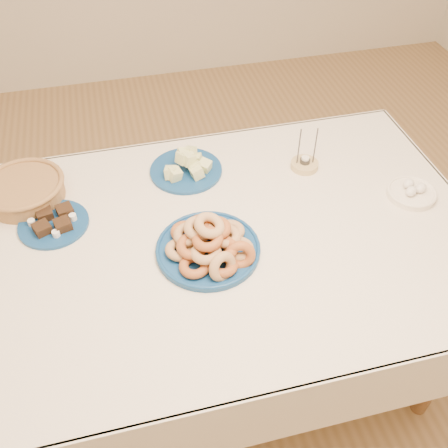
{
  "coord_description": "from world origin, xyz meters",
  "views": [
    {
      "loc": [
        -0.25,
        -1.07,
        1.9
      ],
      "look_at": [
        0.0,
        -0.05,
        0.85
      ],
      "focal_mm": 40.0,
      "sensor_mm": 36.0,
      "label": 1
    }
  ],
  "objects_px": {
    "wicker_basket": "(24,189)",
    "egg_bowl": "(412,192)",
    "brownie_plate": "(54,222)",
    "dining_table": "(220,257)",
    "candle_holder": "(305,164)",
    "melon_plate": "(187,167)",
    "donut_platter": "(209,244)"
  },
  "relations": [
    {
      "from": "melon_plate",
      "to": "brownie_plate",
      "type": "height_order",
      "value": "melon_plate"
    },
    {
      "from": "melon_plate",
      "to": "wicker_basket",
      "type": "xyz_separation_m",
      "value": [
        -0.56,
        -0.01,
        0.02
      ]
    },
    {
      "from": "wicker_basket",
      "to": "candle_holder",
      "type": "xyz_separation_m",
      "value": [
        0.99,
        -0.07,
        -0.02
      ]
    },
    {
      "from": "brownie_plate",
      "to": "egg_bowl",
      "type": "height_order",
      "value": "egg_bowl"
    },
    {
      "from": "donut_platter",
      "to": "brownie_plate",
      "type": "relative_size",
      "value": 1.57
    },
    {
      "from": "candle_holder",
      "to": "egg_bowl",
      "type": "relative_size",
      "value": 0.76
    },
    {
      "from": "donut_platter",
      "to": "candle_holder",
      "type": "distance_m",
      "value": 0.54
    },
    {
      "from": "dining_table",
      "to": "donut_platter",
      "type": "distance_m",
      "value": 0.17
    },
    {
      "from": "wicker_basket",
      "to": "melon_plate",
      "type": "bearing_deg",
      "value": 0.54
    },
    {
      "from": "brownie_plate",
      "to": "wicker_basket",
      "type": "xyz_separation_m",
      "value": [
        -0.09,
        0.16,
        0.03
      ]
    },
    {
      "from": "dining_table",
      "to": "egg_bowl",
      "type": "relative_size",
      "value": 7.74
    },
    {
      "from": "brownie_plate",
      "to": "wicker_basket",
      "type": "height_order",
      "value": "wicker_basket"
    },
    {
      "from": "melon_plate",
      "to": "egg_bowl",
      "type": "distance_m",
      "value": 0.79
    },
    {
      "from": "brownie_plate",
      "to": "candle_holder",
      "type": "xyz_separation_m",
      "value": [
        0.9,
        0.09,
        0.0
      ]
    },
    {
      "from": "wicker_basket",
      "to": "egg_bowl",
      "type": "relative_size",
      "value": 1.66
    },
    {
      "from": "candle_holder",
      "to": "dining_table",
      "type": "bearing_deg",
      "value": -145.38
    },
    {
      "from": "brownie_plate",
      "to": "egg_bowl",
      "type": "distance_m",
      "value": 1.21
    },
    {
      "from": "dining_table",
      "to": "melon_plate",
      "type": "bearing_deg",
      "value": 97.02
    },
    {
      "from": "donut_platter",
      "to": "wicker_basket",
      "type": "height_order",
      "value": "donut_platter"
    },
    {
      "from": "egg_bowl",
      "to": "dining_table",
      "type": "bearing_deg",
      "value": -177.8
    },
    {
      "from": "dining_table",
      "to": "wicker_basket",
      "type": "xyz_separation_m",
      "value": [
        -0.61,
        0.33,
        0.15
      ]
    },
    {
      "from": "dining_table",
      "to": "candle_holder",
      "type": "distance_m",
      "value": 0.48
    },
    {
      "from": "donut_platter",
      "to": "melon_plate",
      "type": "bearing_deg",
      "value": 88.96
    },
    {
      "from": "dining_table",
      "to": "wicker_basket",
      "type": "distance_m",
      "value": 0.71
    },
    {
      "from": "candle_holder",
      "to": "egg_bowl",
      "type": "distance_m",
      "value": 0.38
    },
    {
      "from": "dining_table",
      "to": "wicker_basket",
      "type": "bearing_deg",
      "value": 151.16
    },
    {
      "from": "melon_plate",
      "to": "candle_holder",
      "type": "distance_m",
      "value": 0.43
    },
    {
      "from": "melon_plate",
      "to": "brownie_plate",
      "type": "distance_m",
      "value": 0.5
    },
    {
      "from": "dining_table",
      "to": "candle_holder",
      "type": "bearing_deg",
      "value": 34.62
    },
    {
      "from": "melon_plate",
      "to": "brownie_plate",
      "type": "bearing_deg",
      "value": -160.89
    },
    {
      "from": "brownie_plate",
      "to": "wicker_basket",
      "type": "distance_m",
      "value": 0.18
    },
    {
      "from": "melon_plate",
      "to": "donut_platter",
      "type": "bearing_deg",
      "value": -91.04
    }
  ]
}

